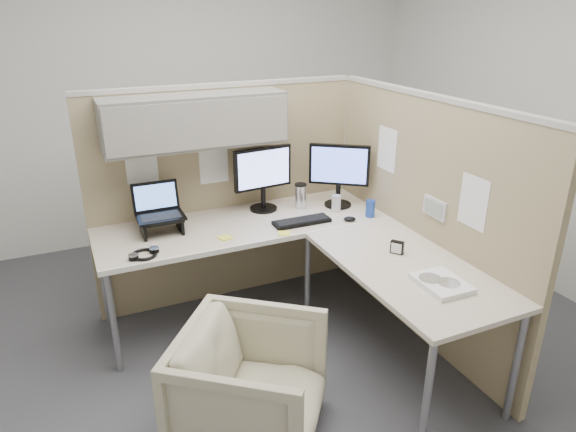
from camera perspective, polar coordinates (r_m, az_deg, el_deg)
name	(u,v)px	position (r m, az deg, el deg)	size (l,w,h in m)	color
ground	(290,350)	(3.52, 0.20, -14.64)	(4.50, 4.50, 0.00)	#3B3B40
partition_back	(213,162)	(3.66, -8.31, 5.94)	(2.00, 0.36, 1.63)	tan
partition_right	(418,218)	(3.49, 14.26, -0.23)	(0.07, 2.03, 1.63)	tan
desk	(299,245)	(3.30, 1.28, -3.29)	(2.00, 1.98, 0.73)	beige
office_chair	(251,381)	(2.73, -4.16, -17.81)	(0.69, 0.64, 0.71)	#BEBB97
monitor_left	(263,174)	(3.68, -2.80, 4.73)	(0.44, 0.20, 0.47)	black
monitor_right	(339,170)	(3.78, 5.69, 5.08)	(0.38, 0.29, 0.47)	black
laptop_station	(160,214)	(3.46, -14.08, 0.16)	(0.30, 0.26, 0.32)	black
keyboard	(302,222)	(3.53, 1.54, -0.62)	(0.40, 0.13, 0.02)	black
mouse	(350,219)	(3.58, 6.87, -0.32)	(0.09, 0.06, 0.03)	black
travel_mug	(301,196)	(3.77, 1.40, 2.26)	(0.09, 0.09, 0.19)	silver
soda_can_green	(370,209)	(3.67, 9.13, 0.83)	(0.07, 0.07, 0.12)	#1E3FA5
soda_can_silver	(336,203)	(3.74, 5.38, 1.42)	(0.07, 0.07, 0.12)	silver
sticky_note_a	(225,238)	(3.32, -6.99, -2.41)	(0.08, 0.08, 0.01)	#EDEB3E
sticky_note_b	(284,233)	(3.36, -0.43, -1.95)	(0.08, 0.08, 0.01)	#EDEB3E
headphones	(144,254)	(3.18, -15.70, -4.10)	(0.20, 0.20, 0.03)	black
paper_stack	(442,283)	(2.87, 16.70, -7.18)	(0.23, 0.29, 0.03)	white
desk_clock	(397,247)	(3.16, 12.02, -3.43)	(0.07, 0.08, 0.08)	black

